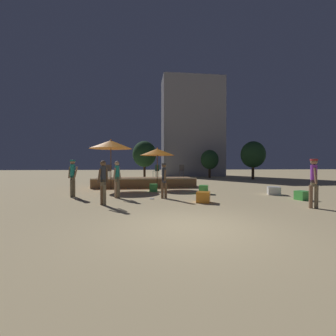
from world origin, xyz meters
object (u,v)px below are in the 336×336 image
at_px(cube_seat_0, 204,190).
at_px(bistro_chair_0, 157,170).
at_px(cube_seat_2, 302,195).
at_px(frisbee_disc, 152,199).
at_px(background_tree_0, 210,160).
at_px(cube_seat_4, 153,188).
at_px(patio_umbrella_0, 157,152).
at_px(bistro_chair_3, 182,170).
at_px(background_tree_1, 144,154).
at_px(person_0, 103,181).
at_px(person_4, 73,175).
at_px(bistro_chair_2, 109,169).
at_px(person_2, 117,178).
at_px(person_1, 314,180).
at_px(cube_seat_3, 274,191).
at_px(person_3, 164,179).
at_px(background_tree_2, 253,155).
at_px(bistro_chair_1, 108,170).
at_px(patio_umbrella_1, 111,145).
at_px(cube_seat_1, 203,197).

bearing_deg(cube_seat_0, bistro_chair_0, 117.17).
relative_size(cube_seat_0, cube_seat_2, 1.10).
bearing_deg(frisbee_disc, background_tree_0, 64.09).
height_order(cube_seat_4, bistro_chair_0, bistro_chair_0).
height_order(patio_umbrella_0, cube_seat_0, patio_umbrella_0).
bearing_deg(frisbee_disc, bistro_chair_3, 67.61).
bearing_deg(background_tree_1, background_tree_0, -8.94).
distance_m(cube_seat_2, background_tree_0, 16.75).
bearing_deg(person_0, bistro_chair_0, 116.95).
distance_m(person_0, person_4, 3.08).
xyz_separation_m(bistro_chair_2, bistro_chair_3, (5.39, -0.95, 0.00)).
xyz_separation_m(person_2, background_tree_1, (1.50, 16.25, 1.86)).
bearing_deg(person_1, cube_seat_3, 101.42).
distance_m(cube_seat_3, person_1, 3.79).
xyz_separation_m(cube_seat_2, person_2, (-8.33, 1.58, 0.76)).
height_order(person_1, frisbee_disc, person_1).
bearing_deg(person_2, bistro_chair_0, -76.56).
bearing_deg(background_tree_1, frisbee_disc, -89.53).
distance_m(person_1, person_3, 6.00).
bearing_deg(bistro_chair_2, person_0, 43.56).
distance_m(cube_seat_0, bistro_chair_3, 4.61).
bearing_deg(person_4, frisbee_disc, 95.35).
bearing_deg(bistro_chair_3, background_tree_2, 52.36).
xyz_separation_m(patio_umbrella_0, person_4, (-4.41, -3.51, -1.37)).
bearing_deg(bistro_chair_1, patio_umbrella_1, 88.33).
xyz_separation_m(cube_seat_3, bistro_chair_1, (-9.36, 5.20, 1.01)).
bearing_deg(person_2, background_tree_1, -59.31).
height_order(patio_umbrella_0, cube_seat_4, patio_umbrella_0).
xyz_separation_m(patio_umbrella_1, cube_seat_4, (2.66, -1.50, -2.65)).
bearing_deg(person_4, patio_umbrella_1, 178.21).
xyz_separation_m(person_3, bistro_chair_1, (-3.46, 5.82, 0.29)).
xyz_separation_m(cube_seat_3, person_0, (-8.45, -2.09, 0.75)).
relative_size(patio_umbrella_0, bistro_chair_3, 3.04).
height_order(cube_seat_1, bistro_chair_2, bistro_chair_2).
bearing_deg(cube_seat_4, background_tree_1, 91.48).
xyz_separation_m(person_3, background_tree_1, (-0.72, 16.62, 1.90)).
bearing_deg(person_2, cube_seat_3, -142.38).
relative_size(cube_seat_2, person_1, 0.30).
bearing_deg(person_0, bistro_chair_2, 143.04).
distance_m(cube_seat_3, bistro_chair_2, 11.30).
bearing_deg(cube_seat_1, bistro_chair_0, 101.93).
bearing_deg(person_1, person_3, 172.41).
bearing_deg(person_0, cube_seat_2, 48.32).
relative_size(patio_umbrella_1, cube_seat_1, 4.58).
xyz_separation_m(cube_seat_1, person_2, (-3.74, 1.70, 0.74)).
distance_m(patio_umbrella_0, bistro_chair_3, 2.63).
relative_size(cube_seat_4, person_4, 0.27).
height_order(person_1, bistro_chair_1, person_1).
xyz_separation_m(person_2, bistro_chair_3, (4.10, 5.47, 0.25)).
height_order(patio_umbrella_1, bistro_chair_3, patio_umbrella_1).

